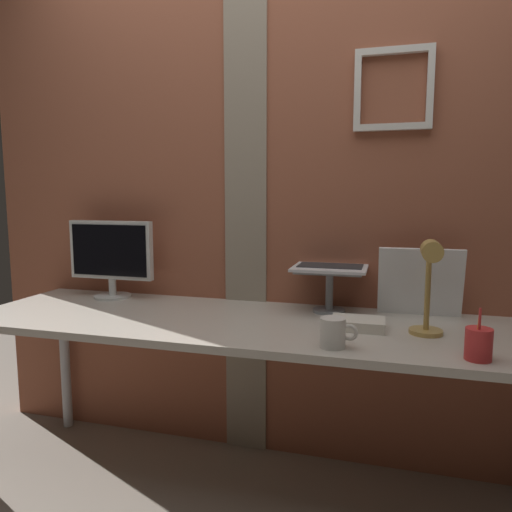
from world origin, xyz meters
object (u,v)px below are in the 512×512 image
laptop (332,252)px  desk_lamp (429,278)px  pen_cup (479,344)px  monitor (111,254)px  coffee_mug (334,333)px  whiteboard_panel (420,282)px

laptop → desk_lamp: bearing=-42.8°
laptop → pen_cup: size_ratio=1.88×
monitor → coffee_mug: monitor is taller
pen_cup → laptop: bearing=133.3°
whiteboard_panel → pen_cup: size_ratio=2.03×
whiteboard_panel → pen_cup: bearing=-73.9°
laptop → desk_lamp: 0.52m
pen_cup → monitor: bearing=163.2°
whiteboard_panel → desk_lamp: (0.01, -0.31, 0.07)m
desk_lamp → whiteboard_panel: bearing=92.1°
pen_cup → coffee_mug: (-0.44, 0.00, -0.00)m
laptop → pen_cup: laptop is taller
whiteboard_panel → desk_lamp: 0.32m
monitor → whiteboard_panel: bearing=1.3°
laptop → coffee_mug: size_ratio=2.49×
monitor → desk_lamp: (1.45, -0.28, 0.00)m
monitor → coffee_mug: bearing=-22.7°
laptop → coffee_mug: laptop is taller
whiteboard_panel → monitor: bearing=-178.7°
laptop → desk_lamp: size_ratio=0.89×
coffee_mug → desk_lamp: bearing=32.4°
pen_cup → coffee_mug: pen_cup is taller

